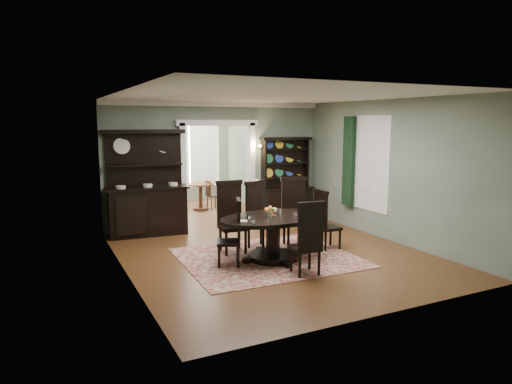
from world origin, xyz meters
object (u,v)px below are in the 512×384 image
Objects in this scene: dining_table at (273,230)px; sideboard at (147,199)px; parlor_table at (201,193)px; welsh_dresser at (286,190)px.

sideboard reaches higher than dining_table.
dining_table is 5.21m from parlor_table.
sideboard is at bearing -132.14° from parlor_table.
parlor_table is at bearing 129.00° from welsh_dresser.
sideboard reaches higher than parlor_table.
dining_table is 2.62× the size of parlor_table.
welsh_dresser is at bearing -54.49° from parlor_table.
parlor_table is (0.40, 5.19, -0.07)m from dining_table.
dining_table is 3.58m from welsh_dresser.
sideboard reaches higher than welsh_dresser.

